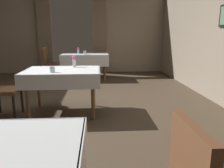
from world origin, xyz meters
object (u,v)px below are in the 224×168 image
at_px(dining_table_far, 85,57).
at_px(chair_far_left, 49,62).
at_px(flower_vase_far, 78,50).
at_px(glass_far_b, 85,53).
at_px(flower_vase_mid, 74,61).
at_px(dining_table_mid, 63,75).
at_px(glass_mid_b, 52,70).

bearing_deg(dining_table_far, chair_far_left, 177.90).
bearing_deg(flower_vase_far, glass_far_b, -60.62).
bearing_deg(flower_vase_mid, chair_far_left, 110.22).
xyz_separation_m(dining_table_mid, flower_vase_mid, (0.17, 0.28, 0.20)).
xyz_separation_m(flower_vase_mid, glass_far_b, (0.06, 2.47, -0.05)).
bearing_deg(chair_far_left, flower_vase_far, 3.34).
relative_size(dining_table_far, flower_vase_far, 7.52).
bearing_deg(dining_table_far, glass_mid_b, -95.55).
bearing_deg(flower_vase_mid, glass_far_b, 88.67).
height_order(flower_vase_mid, flower_vase_far, flower_vase_mid).
height_order(chair_far_left, flower_vase_far, flower_vase_far).
relative_size(flower_vase_mid, glass_mid_b, 2.30).
distance_m(flower_vase_mid, flower_vase_far, 2.86).
distance_m(dining_table_far, glass_far_b, 0.34).
bearing_deg(flower_vase_mid, dining_table_far, 89.10).
relative_size(glass_mid_b, flower_vase_far, 0.48).
bearing_deg(glass_mid_b, glass_far_b, 83.65).
height_order(dining_table_far, glass_far_b, glass_far_b).
xyz_separation_m(dining_table_mid, glass_mid_b, (-0.11, -0.27, 0.14)).
xyz_separation_m(dining_table_far, chair_far_left, (-1.08, 0.04, -0.13)).
height_order(chair_far_left, flower_vase_mid, flower_vase_mid).
relative_size(dining_table_far, chair_far_left, 1.49).
relative_size(flower_vase_mid, flower_vase_far, 1.11).
relative_size(dining_table_mid, chair_far_left, 1.33).
xyz_separation_m(chair_far_left, glass_mid_b, (0.76, -3.35, 0.28)).
distance_m(chair_far_left, glass_mid_b, 3.45).
distance_m(dining_table_mid, glass_mid_b, 0.32).
bearing_deg(chair_far_left, glass_far_b, -17.07).
bearing_deg(glass_far_b, flower_vase_far, 119.38).
bearing_deg(flower_vase_mid, dining_table_mid, -121.18).
bearing_deg(chair_far_left, dining_table_far, -2.10).
xyz_separation_m(dining_table_mid, flower_vase_far, (0.01, 3.13, 0.19)).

